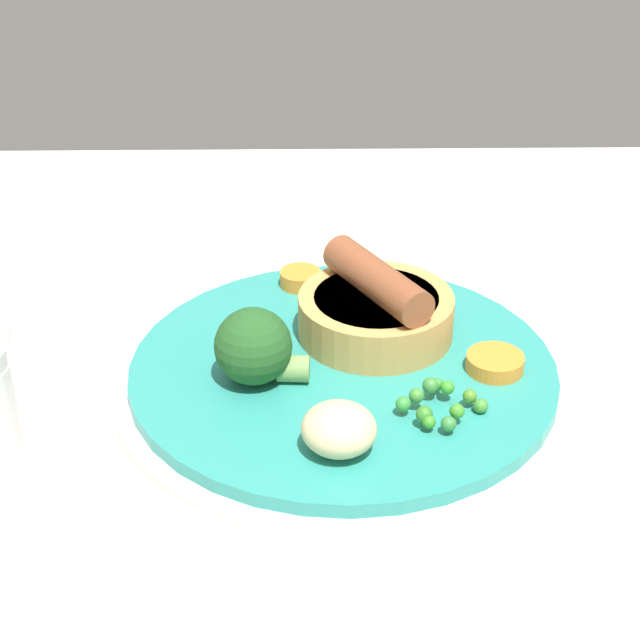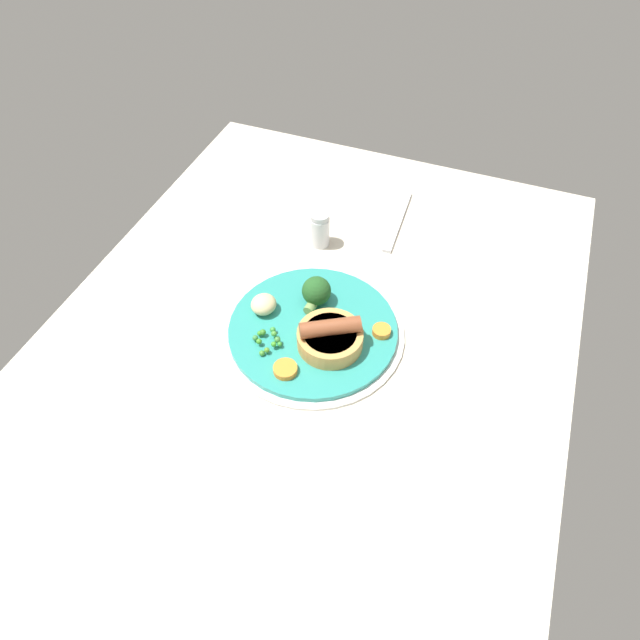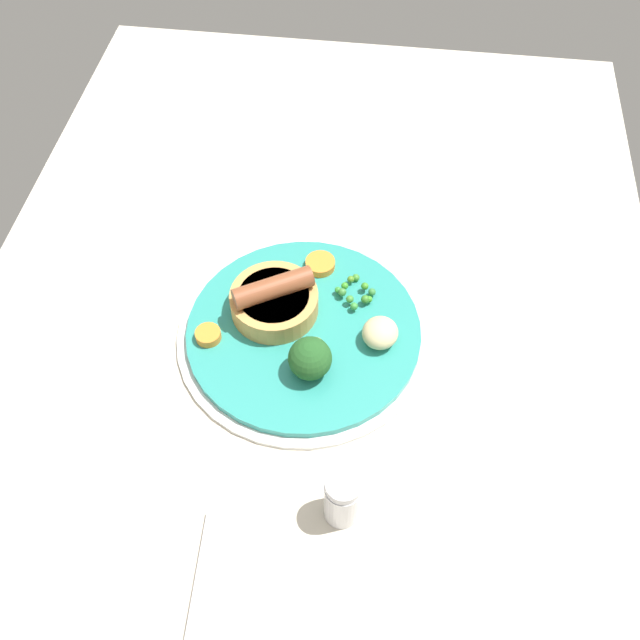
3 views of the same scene
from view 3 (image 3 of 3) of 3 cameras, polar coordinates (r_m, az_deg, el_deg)
dining_table at (r=83.84cm, az=-0.51°, el=-0.09°), size 110.00×80.00×3.00cm
dinner_plate at (r=80.35cm, az=-1.31°, el=-1.02°), size 28.61×28.61×1.40cm
sausage_pudding at (r=79.92cm, az=-3.69°, el=1.64°), size 9.93×9.93×5.18cm
pea_pile at (r=81.88cm, az=2.85°, el=2.27°), size 5.12×4.74×1.46cm
broccoli_floret_near at (r=74.71cm, az=-0.79°, el=-3.05°), size 5.70×4.68×4.68cm
potato_chunk_1 at (r=77.83cm, az=4.83°, el=-1.03°), size 5.03×4.88×2.84cm
carrot_slice_0 at (r=84.86cm, az=0.14°, el=4.49°), size 4.59×4.59×1.00cm
carrot_slice_2 at (r=79.43cm, az=-8.94°, el=-1.20°), size 4.00×4.00×1.07cm
fork at (r=68.69cm, az=-9.68°, el=-22.04°), size 18.06×2.54×0.60cm
salt_shaker at (r=67.91cm, az=1.81°, el=-14.08°), size 3.48×3.48×6.69cm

